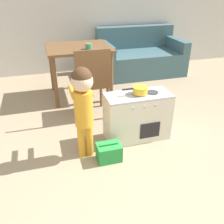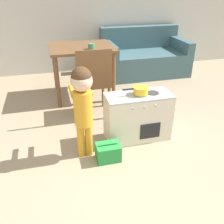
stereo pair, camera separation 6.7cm
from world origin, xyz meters
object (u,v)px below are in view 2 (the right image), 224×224
(dining_table, at_px, (82,54))
(toy_basket, at_px, (108,152))
(cup_on_table, at_px, (91,46))
(toy_pot, at_px, (140,90))
(couch, at_px, (144,57))
(child_figure, at_px, (82,99))
(dining_chair_near, at_px, (93,81))
(play_kitchen, at_px, (138,117))

(dining_table, bearing_deg, toy_basket, -90.54)
(toy_basket, distance_m, cup_on_table, 1.61)
(toy_pot, relative_size, couch, 0.18)
(child_figure, distance_m, toy_basket, 0.59)
(dining_chair_near, height_order, cup_on_table, dining_chair_near)
(child_figure, xyz_separation_m, cup_on_table, (0.33, 1.31, 0.16))
(toy_basket, relative_size, dining_table, 0.26)
(dining_table, height_order, dining_chair_near, dining_chair_near)
(toy_pot, height_order, couch, couch)
(toy_pot, bearing_deg, play_kitchen, -178.12)
(dining_table, relative_size, cup_on_table, 9.66)
(play_kitchen, height_order, dining_chair_near, dining_chair_near)
(toy_basket, height_order, dining_table, dining_table)
(play_kitchen, xyz_separation_m, toy_pot, (0.01, 0.00, 0.31))
(play_kitchen, distance_m, dining_chair_near, 0.75)
(play_kitchen, bearing_deg, toy_basket, -143.25)
(play_kitchen, relative_size, toy_pot, 2.52)
(toy_basket, relative_size, couch, 0.15)
(child_figure, relative_size, couch, 0.61)
(child_figure, height_order, couch, child_figure)
(child_figure, xyz_separation_m, couch, (1.48, 2.26, -0.33))
(dining_table, distance_m, cup_on_table, 0.27)
(toy_pot, relative_size, toy_basket, 1.19)
(child_figure, distance_m, dining_chair_near, 0.83)
(toy_pot, bearing_deg, child_figure, -164.93)
(child_figure, distance_m, couch, 2.73)
(cup_on_table, bearing_deg, dining_chair_near, -99.59)
(dining_table, bearing_deg, toy_pot, -73.04)
(toy_basket, bearing_deg, couch, 61.97)
(toy_pot, xyz_separation_m, toy_basket, (-0.42, -0.31, -0.49))
(toy_pot, height_order, dining_table, dining_table)
(play_kitchen, relative_size, dining_table, 0.77)
(dining_table, height_order, couch, couch)
(play_kitchen, relative_size, cup_on_table, 7.48)
(toy_basket, height_order, couch, couch)
(child_figure, bearing_deg, toy_basket, -34.07)
(dining_table, relative_size, dining_chair_near, 1.00)
(toy_pot, xyz_separation_m, dining_table, (-0.41, 1.34, 0.06))
(play_kitchen, relative_size, toy_basket, 3.00)
(play_kitchen, xyz_separation_m, couch, (0.87, 2.10, 0.04))
(toy_pot, bearing_deg, dining_table, 106.96)
(cup_on_table, bearing_deg, dining_table, 119.57)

